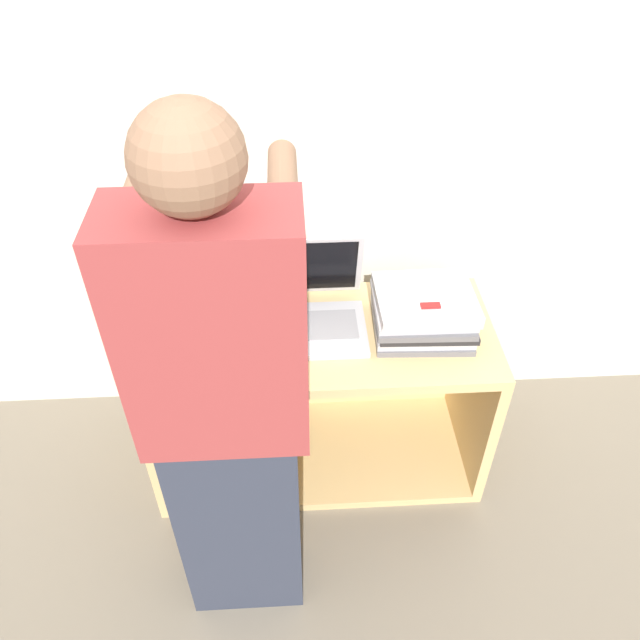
{
  "coord_description": "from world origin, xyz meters",
  "views": [
    {
      "loc": [
        -0.08,
        -1.25,
        2.0
      ],
      "look_at": [
        0.0,
        0.18,
        0.75
      ],
      "focal_mm": 35.0,
      "sensor_mm": 36.0,
      "label": 1
    }
  ],
  "objects_px": {
    "laptop_stack_left": "(213,324)",
    "person": "(227,418)",
    "laptop_stack_right": "(423,311)",
    "laptop_open": "(318,308)"
  },
  "relations": [
    {
      "from": "laptop_stack_left",
      "to": "laptop_stack_right",
      "type": "relative_size",
      "value": 1.02
    },
    {
      "from": "laptop_open",
      "to": "person",
      "type": "relative_size",
      "value": 0.21
    },
    {
      "from": "laptop_stack_right",
      "to": "person",
      "type": "xyz_separation_m",
      "value": [
        -0.59,
        -0.49,
        0.1
      ]
    },
    {
      "from": "laptop_open",
      "to": "person",
      "type": "bearing_deg",
      "value": -114.89
    },
    {
      "from": "laptop_stack_right",
      "to": "laptop_stack_left",
      "type": "bearing_deg",
      "value": 179.81
    },
    {
      "from": "laptop_stack_right",
      "to": "person",
      "type": "distance_m",
      "value": 0.77
    },
    {
      "from": "laptop_stack_left",
      "to": "laptop_stack_right",
      "type": "height_order",
      "value": "laptop_stack_right"
    },
    {
      "from": "laptop_open",
      "to": "laptop_stack_right",
      "type": "distance_m",
      "value": 0.34
    },
    {
      "from": "laptop_stack_left",
      "to": "person",
      "type": "height_order",
      "value": "person"
    },
    {
      "from": "person",
      "to": "laptop_stack_left",
      "type": "bearing_deg",
      "value": 99.8
    }
  ]
}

